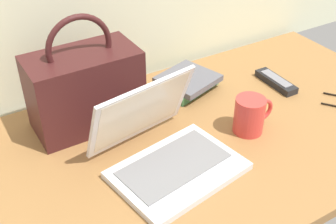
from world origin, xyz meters
TOP-DOWN VIEW (x-y plane):
  - desk at (0.00, 0.00)m, footprint 1.60×0.76m
  - laptop at (-0.06, -0.04)m, footprint 0.35×0.34m
  - coffee_mug at (0.21, -0.05)m, footprint 0.13×0.08m
  - remote_control_near at (0.45, 0.10)m, footprint 0.05×0.16m
  - handbag at (-0.16, 0.22)m, footprint 0.30×0.16m
  - book_stack at (0.18, 0.23)m, footprint 0.21×0.20m

SIDE VIEW (x-z plane):
  - desk at x=0.00m, z-range 0.00..0.03m
  - remote_control_near at x=0.45m, z-range 0.03..0.05m
  - book_stack at x=0.18m, z-range 0.03..0.08m
  - laptop at x=-0.06m, z-range -0.03..0.18m
  - coffee_mug at x=0.21m, z-range 0.03..0.13m
  - handbag at x=-0.16m, z-range -0.02..0.31m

